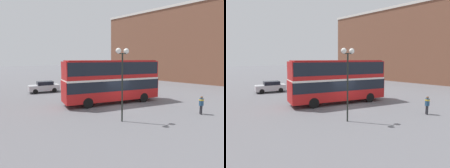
% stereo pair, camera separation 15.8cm
% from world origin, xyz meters
% --- Properties ---
extents(ground_plane, '(240.00, 240.00, 0.00)m').
position_xyz_m(ground_plane, '(0.00, 0.00, 0.00)').
color(ground_plane, slate).
extents(building_row_right, '(10.83, 37.90, 15.72)m').
position_xyz_m(building_row_right, '(28.77, 8.21, 7.87)').
color(building_row_right, brown).
rests_on(building_row_right, ground_plane).
extents(double_decker_bus, '(10.76, 5.58, 4.64)m').
position_xyz_m(double_decker_bus, '(0.33, 1.90, 2.66)').
color(double_decker_bus, red).
rests_on(double_decker_bus, ground_plane).
extents(pedestrian_foreground, '(0.56, 0.56, 1.60)m').
position_xyz_m(pedestrian_foreground, '(2.91, -6.67, 0.98)').
color(pedestrian_foreground, '#232328').
rests_on(pedestrian_foreground, ground_plane).
extents(parked_car_kerb_near, '(4.45, 2.77, 1.59)m').
position_xyz_m(parked_car_kerb_near, '(-2.01, 13.69, 0.80)').
color(parked_car_kerb_near, silver).
rests_on(parked_car_kerb_near, ground_plane).
extents(street_lamp_twin_globe, '(1.25, 0.41, 5.59)m').
position_xyz_m(street_lamp_twin_globe, '(-3.55, -3.36, 4.43)').
color(street_lamp_twin_globe, black).
rests_on(street_lamp_twin_globe, ground_plane).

